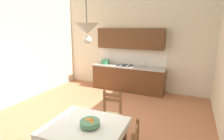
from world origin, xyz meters
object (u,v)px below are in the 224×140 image
dining_chair_kitchen_side (110,116)px  kitchen_cabinetry (128,67)px  dining_table (86,133)px  pendant_lamp (87,29)px  fruit_bowl (90,123)px

dining_chair_kitchen_side → kitchen_cabinetry: bearing=102.2°
dining_table → dining_chair_kitchen_side: size_ratio=1.29×
dining_table → pendant_lamp: bearing=-25.2°
pendant_lamp → kitchen_cabinetry: bearing=101.2°
dining_table → dining_chair_kitchen_side: bearing=91.7°
kitchen_cabinetry → fruit_bowl: 3.83m
dining_table → fruit_bowl: fruit_bowl is taller
fruit_bowl → pendant_lamp: size_ratio=0.37×
kitchen_cabinetry → dining_chair_kitchen_side: bearing=-77.8°
dining_chair_kitchen_side → dining_table: bearing=-88.3°
dining_chair_kitchen_side → pendant_lamp: (0.15, -1.00, 1.74)m
kitchen_cabinetry → fruit_bowl: bearing=-79.2°
dining_chair_kitchen_side → pendant_lamp: size_ratio=1.16×
fruit_bowl → pendant_lamp: 1.37m
dining_chair_kitchen_side → pendant_lamp: bearing=-81.6°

